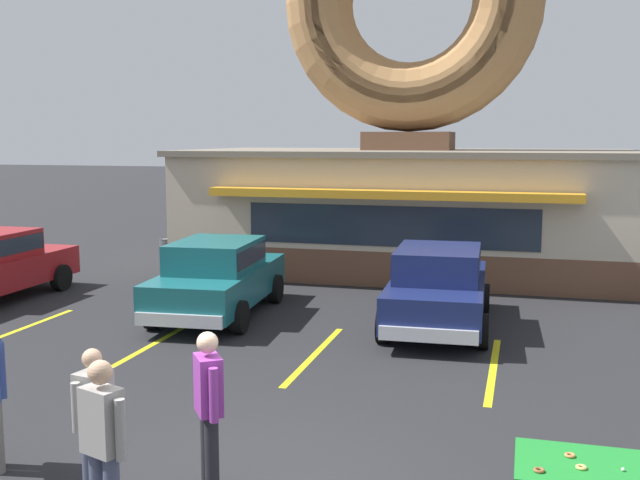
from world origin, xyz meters
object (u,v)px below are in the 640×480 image
car_teal (218,275)px  pedestrian_leather_jacket_man (94,414)px  golf_ball (623,469)px  pedestrian_beanie_man (209,403)px  car_navy (438,284)px  pedestrian_hooded_kid (103,441)px  trash_bin (170,255)px

car_teal → pedestrian_leather_jacket_man: bearing=-76.1°
golf_ball → pedestrian_beanie_man: bearing=-160.0°
golf_ball → car_navy: bearing=114.8°
golf_ball → pedestrian_leather_jacket_man: pedestrian_leather_jacket_man is taller
pedestrian_hooded_kid → trash_bin: size_ratio=1.77×
pedestrian_hooded_kid → pedestrian_leather_jacket_man: (-0.59, 0.80, -0.10)m
car_teal → trash_bin: 5.35m
car_navy → golf_ball: bearing=-65.2°
pedestrian_leather_jacket_man → trash_bin: bearing=113.3°
pedestrian_leather_jacket_man → trash_bin: size_ratio=1.60×
car_teal → trash_bin: bearing=127.3°
car_navy → pedestrian_leather_jacket_man: 8.30m
golf_ball → pedestrian_leather_jacket_man: 5.80m
golf_ball → pedestrian_hooded_kid: pedestrian_hooded_kid is taller
golf_ball → car_navy: car_navy is taller
pedestrian_hooded_kid → pedestrian_leather_jacket_man: 1.00m
pedestrian_hooded_kid → trash_bin: bearing=114.2°
car_navy → pedestrian_beanie_man: (-1.54, -7.48, 0.09)m
car_teal → pedestrian_beanie_man: (3.02, -7.29, 0.09)m
trash_bin → golf_ball: bearing=-43.4°
pedestrian_hooded_kid → pedestrian_leather_jacket_man: pedestrian_hooded_kid is taller
car_navy → pedestrian_beanie_man: size_ratio=2.69×
pedestrian_hooded_kid → pedestrian_leather_jacket_man: size_ratio=1.10×
golf_ball → car_teal: car_teal is taller
car_navy → car_teal: 4.56m
car_navy → trash_bin: 8.79m
golf_ball → car_navy: 6.58m
pedestrian_hooded_kid → pedestrian_beanie_man: 1.29m
pedestrian_beanie_man → pedestrian_leather_jacket_man: bearing=-161.2°
car_teal → golf_ball: bearing=-38.1°
car_teal → pedestrian_hooded_kid: 8.83m
golf_ball → car_navy: size_ratio=0.01×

